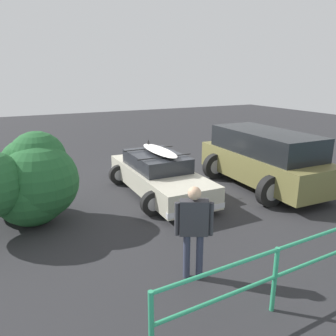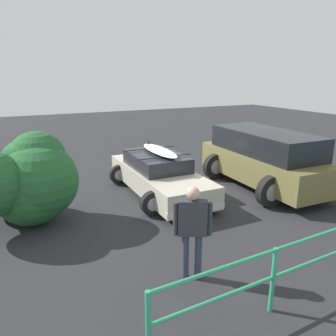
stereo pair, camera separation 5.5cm
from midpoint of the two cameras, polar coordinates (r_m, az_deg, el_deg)
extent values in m
cube|color=#28282B|center=(10.68, 0.16, -2.99)|extent=(44.00, 44.00, 0.02)
cube|color=#B7B29E|center=(9.79, -1.74, -1.82)|extent=(1.61, 4.45, 0.59)
cube|color=#23262B|center=(9.80, -2.19, 1.28)|extent=(1.40, 2.14, 0.42)
cube|color=silver|center=(8.04, 4.78, -7.29)|extent=(1.61, 0.11, 0.14)
cube|color=silver|center=(11.77, -6.13, 0.28)|extent=(1.61, 0.11, 0.14)
cylinder|color=black|center=(9.06, 6.59, -4.44)|extent=(0.64, 0.18, 0.64)
cylinder|color=#99999E|center=(9.06, 6.59, -4.44)|extent=(0.35, 0.19, 0.35)
cylinder|color=black|center=(8.35, -2.85, -6.18)|extent=(0.64, 0.18, 0.64)
cylinder|color=#99999E|center=(8.35, -2.85, -6.18)|extent=(0.35, 0.19, 0.35)
cylinder|color=black|center=(11.35, -0.91, -0.10)|extent=(0.64, 0.18, 0.64)
cylinder|color=#99999E|center=(11.35, -0.91, -0.10)|extent=(0.35, 0.19, 0.35)
cylinder|color=black|center=(10.79, -8.69, -1.15)|extent=(0.64, 0.18, 0.64)
cylinder|color=#99999E|center=(10.79, -8.69, -1.15)|extent=(0.35, 0.19, 0.35)
cylinder|color=black|center=(9.22, -0.72, 1.96)|extent=(1.66, 0.04, 0.03)
cylinder|color=black|center=(10.26, -3.55, 3.38)|extent=(1.66, 0.04, 0.03)
ellipsoid|color=white|center=(9.74, -1.68, 3.07)|extent=(0.59, 2.11, 0.09)
cone|color=black|center=(10.47, -3.59, 4.61)|extent=(0.10, 0.10, 0.14)
cube|color=brown|center=(10.74, 16.09, 0.41)|extent=(1.89, 4.63, 0.83)
cube|color=black|center=(10.57, 16.41, 4.38)|extent=(1.72, 3.62, 0.69)
cylinder|color=black|center=(12.55, 9.04, 3.52)|extent=(0.78, 0.20, 0.78)
cylinder|color=black|center=(10.52, 24.58, -2.27)|extent=(0.86, 0.22, 0.86)
cylinder|color=#99999E|center=(10.52, 24.58, -2.27)|extent=(0.47, 0.23, 0.47)
cylinder|color=black|center=(9.27, 17.23, -3.87)|extent=(0.86, 0.22, 0.86)
cylinder|color=#99999E|center=(9.27, 17.23, -3.87)|extent=(0.47, 0.23, 0.47)
cylinder|color=black|center=(12.38, 15.05, 1.26)|extent=(0.86, 0.22, 0.86)
cylinder|color=#99999E|center=(12.38, 15.05, 1.26)|extent=(0.47, 0.23, 0.47)
cylinder|color=black|center=(11.33, 8.01, 0.31)|extent=(0.86, 0.22, 0.86)
cylinder|color=#99999E|center=(11.33, 8.01, 0.31)|extent=(0.47, 0.23, 0.47)
cylinder|color=#33384C|center=(5.93, 5.24, -15.02)|extent=(0.12, 0.12, 0.83)
cylinder|color=#33384C|center=(5.92, 2.98, -15.04)|extent=(0.12, 0.12, 0.83)
cube|color=#333338|center=(5.58, 4.26, -8.61)|extent=(0.52, 0.39, 0.63)
sphere|color=#D6A884|center=(5.42, 4.35, -4.41)|extent=(0.23, 0.23, 0.23)
cylinder|color=#333338|center=(5.62, 7.20, -8.82)|extent=(0.09, 0.09, 0.59)
cylinder|color=#333338|center=(5.59, 1.28, -8.86)|extent=(0.09, 0.09, 0.59)
cylinder|color=#2D9366|center=(5.36, 17.77, -18.06)|extent=(0.07, 0.07, 1.07)
cylinder|color=#2D9366|center=(4.37, -3.33, -26.28)|extent=(0.07, 0.07, 1.07)
cylinder|color=brown|center=(8.68, -23.63, -7.41)|extent=(0.36, 0.36, 0.43)
sphere|color=#235B2D|center=(8.34, -22.92, -3.19)|extent=(1.81, 1.81, 1.81)
sphere|color=#235B2D|center=(8.37, -21.93, 1.40)|extent=(1.35, 1.35, 1.35)
sphere|color=#235B2D|center=(8.23, -21.55, -2.13)|extent=(1.78, 1.78, 1.78)
sphere|color=#235B2D|center=(8.48, -23.62, 0.59)|extent=(1.20, 1.20, 1.20)
sphere|color=#235B2D|center=(9.04, -25.33, -3.22)|extent=(1.49, 1.49, 1.49)
camera|label=1|loc=(0.03, -90.17, -0.05)|focal=35.00mm
camera|label=2|loc=(0.03, 89.83, 0.05)|focal=35.00mm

